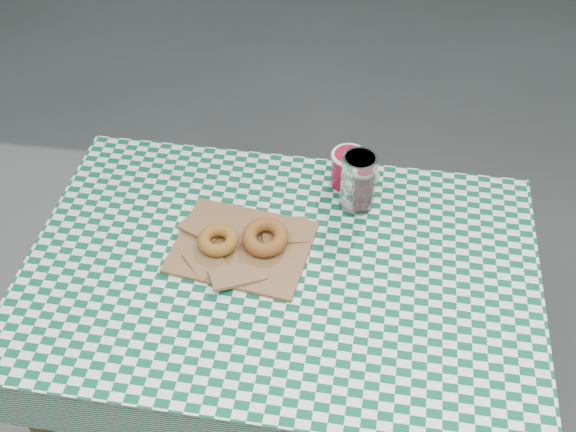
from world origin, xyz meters
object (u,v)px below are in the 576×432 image
object	(u,v)px
table	(282,365)
coffee_mug	(348,169)
paper_bag	(242,246)
drinking_glass	(358,182)

from	to	relation	value
table	coffee_mug	world-z (taller)	coffee_mug
table	paper_bag	distance (m)	0.40
coffee_mug	drinking_glass	xyz separation A→B (m)	(0.03, -0.07, 0.03)
table	paper_bag	xyz separation A→B (m)	(-0.09, 0.04, 0.39)
coffee_mug	drinking_glass	world-z (taller)	drinking_glass
coffee_mug	paper_bag	bearing A→B (deg)	-113.02
table	coffee_mug	size ratio (longest dim) A/B	6.73
paper_bag	coffee_mug	distance (m)	0.33
paper_bag	coffee_mug	bearing A→B (deg)	49.18
paper_bag	coffee_mug	size ratio (longest dim) A/B	1.81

